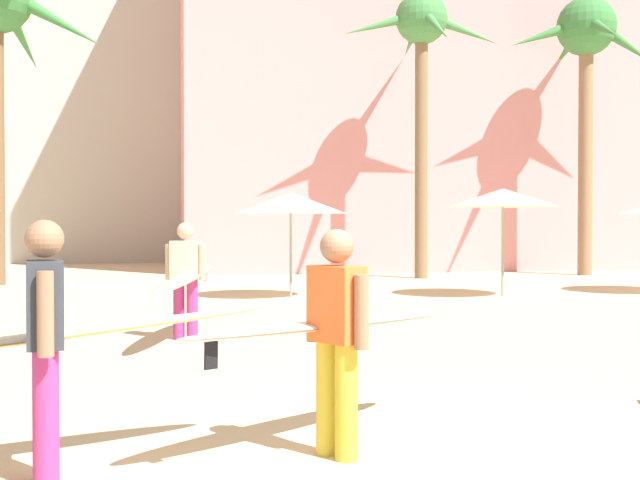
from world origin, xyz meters
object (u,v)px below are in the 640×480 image
at_px(cafe_umbrella_1, 503,198).
at_px(palm_tree_center, 586,49).
at_px(palm_tree_left, 422,45).
at_px(cafe_umbrella_3, 291,203).
at_px(person_far_right, 48,338).
at_px(person_mid_right, 186,276).
at_px(person_mid_left, 333,329).

bearing_deg(cafe_umbrella_1, palm_tree_center, 49.28).
xyz_separation_m(palm_tree_left, palm_tree_center, (5.63, 0.46, 0.20)).
distance_m(cafe_umbrella_3, person_far_right, 12.70).
distance_m(palm_tree_center, cafe_umbrella_1, 10.07).
relative_size(cafe_umbrella_1, cafe_umbrella_3, 1.00).
xyz_separation_m(person_mid_right, person_far_right, (-1.00, -5.96, 0.00)).
xyz_separation_m(palm_tree_left, person_mid_left, (-6.34, -17.53, -6.14)).
height_order(person_far_right, person_mid_left, person_far_right).
bearing_deg(person_far_right, palm_tree_center, 43.72).
distance_m(cafe_umbrella_1, cafe_umbrella_3, 4.81).
xyz_separation_m(palm_tree_left, person_mid_right, (-7.27, -11.78, -6.12)).
xyz_separation_m(cafe_umbrella_1, person_mid_right, (-7.21, -5.62, -1.33)).
relative_size(palm_tree_left, cafe_umbrella_1, 3.48).
xyz_separation_m(person_mid_right, person_mid_left, (0.93, -5.75, -0.02)).
bearing_deg(person_mid_left, cafe_umbrella_1, 30.41).
bearing_deg(person_far_right, person_mid_right, 71.59).
distance_m(cafe_umbrella_3, person_mid_right, 6.77).
xyz_separation_m(cafe_umbrella_3, person_mid_right, (-2.44, -6.20, -1.20)).
height_order(cafe_umbrella_3, person_mid_right, cafe_umbrella_3).
relative_size(palm_tree_left, person_mid_right, 2.83).
bearing_deg(person_mid_right, palm_tree_left, 169.91).
xyz_separation_m(palm_tree_center, cafe_umbrella_3, (-10.47, -6.04, -5.12)).
bearing_deg(palm_tree_left, palm_tree_center, 4.65).
bearing_deg(cafe_umbrella_3, palm_tree_left, 49.07).
distance_m(palm_tree_left, palm_tree_center, 5.66).
relative_size(palm_tree_left, person_far_right, 2.83).
distance_m(palm_tree_left, cafe_umbrella_3, 8.88).
bearing_deg(palm_tree_center, cafe_umbrella_3, -150.04).
xyz_separation_m(palm_tree_left, cafe_umbrella_1, (-0.07, -6.17, -4.79)).
distance_m(cafe_umbrella_1, person_far_right, 14.26).
xyz_separation_m(palm_tree_left, cafe_umbrella_3, (-4.84, -5.58, -4.92)).
relative_size(person_mid_right, person_mid_left, 1.25).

